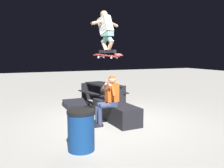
{
  "coord_description": "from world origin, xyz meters",
  "views": [
    {
      "loc": [
        -6.13,
        2.76,
        1.91
      ],
      "look_at": [
        -0.27,
        0.21,
        1.11
      ],
      "focal_mm": 38.41,
      "sensor_mm": 36.0,
      "label": 1
    }
  ],
  "objects_px": {
    "skateboard": "(107,56)",
    "kicker_ramp": "(76,106)",
    "skater_airborne": "(106,30)",
    "ledge_box_main": "(115,112)",
    "trash_bin": "(81,130)",
    "person_sitting_on_ledge": "(108,97)",
    "picnic_table_back": "(103,90)"
  },
  "relations": [
    {
      "from": "person_sitting_on_ledge",
      "to": "ledge_box_main",
      "type": "bearing_deg",
      "value": -47.51
    },
    {
      "from": "skateboard",
      "to": "picnic_table_back",
      "type": "distance_m",
      "value": 3.23
    },
    {
      "from": "skater_airborne",
      "to": "kicker_ramp",
      "type": "distance_m",
      "value": 3.4
    },
    {
      "from": "person_sitting_on_ledge",
      "to": "picnic_table_back",
      "type": "height_order",
      "value": "person_sitting_on_ledge"
    },
    {
      "from": "ledge_box_main",
      "to": "person_sitting_on_ledge",
      "type": "height_order",
      "value": "person_sitting_on_ledge"
    },
    {
      "from": "picnic_table_back",
      "to": "trash_bin",
      "type": "height_order",
      "value": "trash_bin"
    },
    {
      "from": "ledge_box_main",
      "to": "kicker_ramp",
      "type": "height_order",
      "value": "ledge_box_main"
    },
    {
      "from": "person_sitting_on_ledge",
      "to": "skater_airborne",
      "type": "xyz_separation_m",
      "value": [
        0.18,
        -0.01,
        1.8
      ]
    },
    {
      "from": "picnic_table_back",
      "to": "trash_bin",
      "type": "distance_m",
      "value": 4.8
    },
    {
      "from": "picnic_table_back",
      "to": "trash_bin",
      "type": "xyz_separation_m",
      "value": [
        -4.29,
        2.14,
        -0.09
      ]
    },
    {
      "from": "person_sitting_on_ledge",
      "to": "trash_bin",
      "type": "xyz_separation_m",
      "value": [
        -1.4,
        1.17,
        -0.34
      ]
    },
    {
      "from": "picnic_table_back",
      "to": "skateboard",
      "type": "bearing_deg",
      "value": 161.13
    },
    {
      "from": "skater_airborne",
      "to": "trash_bin",
      "type": "bearing_deg",
      "value": 143.27
    },
    {
      "from": "skateboard",
      "to": "kicker_ramp",
      "type": "height_order",
      "value": "skateboard"
    },
    {
      "from": "skater_airborne",
      "to": "picnic_table_back",
      "type": "height_order",
      "value": "skater_airborne"
    },
    {
      "from": "skateboard",
      "to": "person_sitting_on_ledge",
      "type": "bearing_deg",
      "value": 169.08
    },
    {
      "from": "ledge_box_main",
      "to": "kicker_ramp",
      "type": "bearing_deg",
      "value": 15.16
    },
    {
      "from": "skater_airborne",
      "to": "picnic_table_back",
      "type": "distance_m",
      "value": 3.53
    },
    {
      "from": "ledge_box_main",
      "to": "trash_bin",
      "type": "bearing_deg",
      "value": 138.55
    },
    {
      "from": "skater_airborne",
      "to": "kicker_ramp",
      "type": "xyz_separation_m",
      "value": [
        2.29,
        0.24,
        -2.5
      ]
    },
    {
      "from": "kicker_ramp",
      "to": "skater_airborne",
      "type": "bearing_deg",
      "value": -174.09
    },
    {
      "from": "ledge_box_main",
      "to": "skateboard",
      "type": "height_order",
      "value": "skateboard"
    },
    {
      "from": "skateboard",
      "to": "skater_airborne",
      "type": "distance_m",
      "value": 0.69
    },
    {
      "from": "trash_bin",
      "to": "skateboard",
      "type": "bearing_deg",
      "value": -38.08
    },
    {
      "from": "person_sitting_on_ledge",
      "to": "picnic_table_back",
      "type": "distance_m",
      "value": 3.06
    },
    {
      "from": "ledge_box_main",
      "to": "picnic_table_back",
      "type": "relative_size",
      "value": 1.04
    },
    {
      "from": "picnic_table_back",
      "to": "skater_airborne",
      "type": "bearing_deg",
      "value": 160.47
    },
    {
      "from": "skateboard",
      "to": "kicker_ramp",
      "type": "bearing_deg",
      "value": 6.18
    },
    {
      "from": "kicker_ramp",
      "to": "skateboard",
      "type": "bearing_deg",
      "value": -173.82
    },
    {
      "from": "skateboard",
      "to": "skater_airborne",
      "type": "relative_size",
      "value": 0.92
    },
    {
      "from": "trash_bin",
      "to": "person_sitting_on_ledge",
      "type": "bearing_deg",
      "value": -39.88
    },
    {
      "from": "person_sitting_on_ledge",
      "to": "kicker_ramp",
      "type": "bearing_deg",
      "value": 5.32
    }
  ]
}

